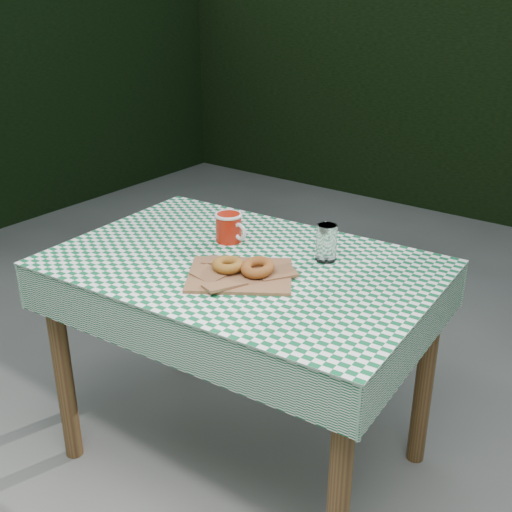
{
  "coord_description": "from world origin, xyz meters",
  "views": [
    {
      "loc": [
        0.94,
        -1.44,
        1.55
      ],
      "look_at": [
        -0.11,
        -0.04,
        0.79
      ],
      "focal_mm": 44.27,
      "sensor_mm": 36.0,
      "label": 1
    }
  ],
  "objects": [
    {
      "name": "ground",
      "position": [
        0.0,
        0.0,
        0.0
      ],
      "size": [
        60.0,
        60.0,
        0.0
      ],
      "primitive_type": "plane",
      "color": "#484844",
      "rests_on": "ground"
    },
    {
      "name": "drinking_glass",
      "position": [
        0.04,
        0.12,
        0.81
      ],
      "size": [
        0.08,
        0.08,
        0.12
      ],
      "primitive_type": "cylinder",
      "rotation": [
        0.0,
        0.0,
        0.19
      ],
      "color": "white",
      "rests_on": "tablecloth"
    },
    {
      "name": "bagel_front",
      "position": [
        -0.13,
        -0.14,
        0.79
      ],
      "size": [
        0.13,
        0.13,
        0.03
      ],
      "primitive_type": "torus",
      "rotation": [
        0.0,
        0.0,
        0.66
      ],
      "color": "#A17421",
      "rests_on": "paper_bag"
    },
    {
      "name": "coffee_mug",
      "position": [
        -0.29,
        0.07,
        0.8
      ],
      "size": [
        0.2,
        0.2,
        0.1
      ],
      "primitive_type": null,
      "rotation": [
        0.0,
        0.0,
        -0.16
      ],
      "color": "#AA1A0B",
      "rests_on": "tablecloth"
    },
    {
      "name": "tablecloth",
      "position": [
        -0.15,
        -0.04,
        0.75
      ],
      "size": [
        1.21,
        0.85,
        0.01
      ],
      "primitive_type": "cube",
      "rotation": [
        0.0,
        0.0,
        0.06
      ],
      "color": "#0D552E",
      "rests_on": "table"
    },
    {
      "name": "table",
      "position": [
        -0.15,
        -0.04,
        0.38
      ],
      "size": [
        1.19,
        0.83,
        0.75
      ],
      "primitive_type": "cube",
      "rotation": [
        0.0,
        0.0,
        0.06
      ],
      "color": "#57311D",
      "rests_on": "ground"
    },
    {
      "name": "bagel_back",
      "position": [
        -0.05,
        -0.1,
        0.79
      ],
      "size": [
        0.11,
        0.11,
        0.03
      ],
      "primitive_type": "torus",
      "rotation": [
        0.0,
        0.0,
        -0.08
      ],
      "color": "#97531F",
      "rests_on": "paper_bag"
    },
    {
      "name": "paper_bag",
      "position": [
        -0.1,
        -0.13,
        0.76
      ],
      "size": [
        0.38,
        0.36,
        0.02
      ],
      "primitive_type": "cube",
      "rotation": [
        0.0,
        0.0,
        0.58
      ],
      "color": "brown",
      "rests_on": "tablecloth"
    }
  ]
}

